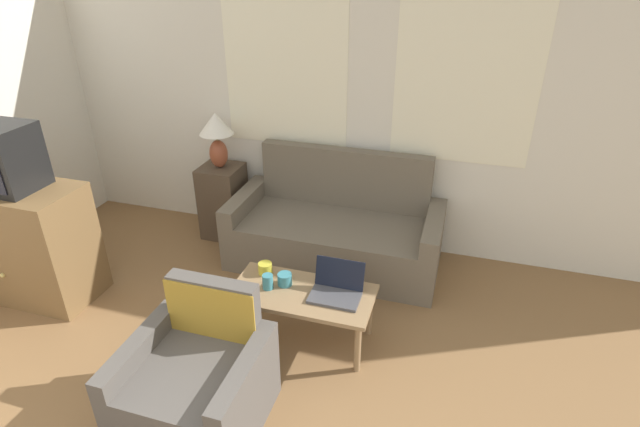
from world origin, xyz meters
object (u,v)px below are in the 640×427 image
(armchair, at_px, (199,382))
(cup_navy, at_px, (285,279))
(coffee_table, at_px, (302,298))
(table_lamp, at_px, (217,132))
(cup_yellow, at_px, (265,268))
(cup_white, at_px, (268,282))
(couch, at_px, (336,232))
(laptop, at_px, (337,288))

(armchair, height_order, cup_navy, armchair)
(coffee_table, xyz_separation_m, cup_navy, (-0.14, 0.05, 0.09))
(table_lamp, relative_size, coffee_table, 0.52)
(cup_navy, bearing_deg, cup_yellow, 154.14)
(table_lamp, relative_size, cup_white, 4.73)
(armchair, distance_m, cup_yellow, 0.96)
(armchair, distance_m, cup_white, 0.81)
(coffee_table, height_order, cup_yellow, cup_yellow)
(couch, relative_size, coffee_table, 1.84)
(armchair, bearing_deg, coffee_table, 66.15)
(table_lamp, distance_m, coffee_table, 1.82)
(couch, relative_size, table_lamp, 3.55)
(couch, distance_m, coffee_table, 1.08)
(couch, relative_size, cup_yellow, 17.99)
(coffee_table, distance_m, cup_navy, 0.18)
(cup_white, bearing_deg, cup_yellow, 117.98)
(table_lamp, distance_m, cup_navy, 1.67)
(couch, bearing_deg, armchair, -99.23)
(armchair, relative_size, cup_navy, 7.98)
(couch, relative_size, cup_navy, 17.93)
(cup_navy, relative_size, cup_white, 0.94)
(laptop, bearing_deg, armchair, -124.84)
(cup_white, bearing_deg, laptop, 8.00)
(laptop, xyz_separation_m, cup_navy, (-0.37, 0.01, -0.01))
(armchair, height_order, table_lamp, table_lamp)
(cup_yellow, bearing_deg, laptop, -9.91)
(armchair, relative_size, coffee_table, 0.82)
(couch, xyz_separation_m, cup_white, (-0.19, -1.10, 0.18))
(table_lamp, height_order, laptop, table_lamp)
(laptop, bearing_deg, cup_navy, 178.68)
(cup_navy, height_order, cup_yellow, cup_navy)
(couch, bearing_deg, coffee_table, -87.36)
(laptop, bearing_deg, cup_white, -172.00)
(cup_white, bearing_deg, cup_navy, 37.87)
(couch, xyz_separation_m, table_lamp, (-1.15, 0.13, 0.75))
(table_lamp, bearing_deg, coffee_table, -45.09)
(couch, bearing_deg, cup_yellow, -106.28)
(couch, bearing_deg, laptop, -74.81)
(armchair, height_order, laptop, armchair)
(armchair, distance_m, coffee_table, 0.88)
(couch, height_order, cup_white, couch)
(couch, distance_m, table_lamp, 1.38)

